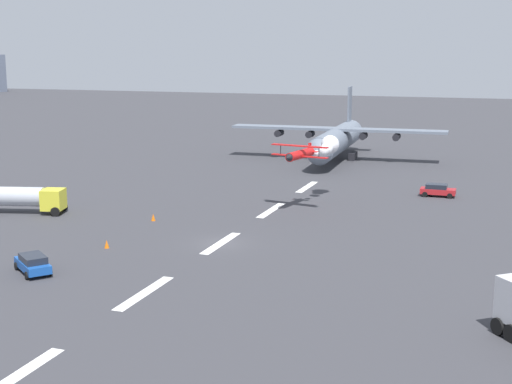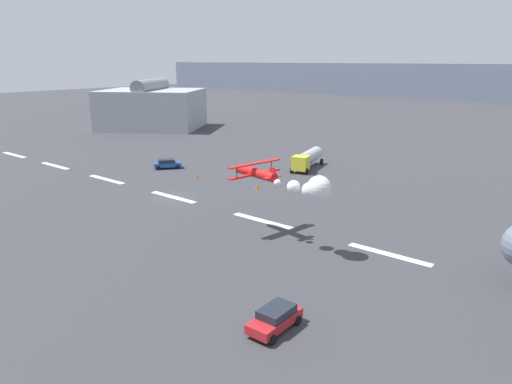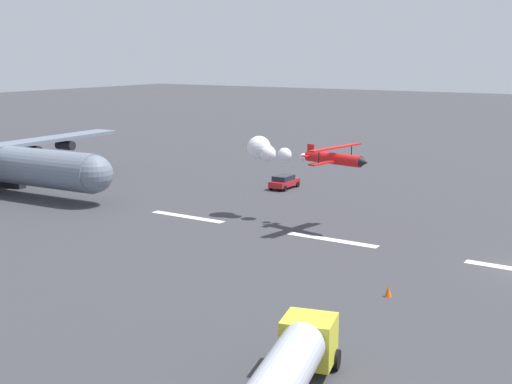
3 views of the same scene
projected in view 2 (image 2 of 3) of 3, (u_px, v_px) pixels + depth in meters
ground_plane at (173, 197)px, 61.26m from camera, size 440.00×440.00×0.00m
runway_stripe_0 at (14, 155)px, 88.21m from camera, size 8.00×0.90×0.01m
runway_stripe_1 at (55, 166)px, 79.22m from camera, size 8.00×0.90×0.01m
runway_stripe_2 at (107, 179)px, 70.24m from camera, size 8.00×0.90×0.01m
runway_stripe_3 at (173, 197)px, 61.25m from camera, size 8.00×0.90×0.01m
runway_stripe_4 at (263, 221)px, 52.27m from camera, size 8.00×0.90×0.01m
runway_stripe_5 at (389, 254)px, 43.28m from camera, size 8.00×0.90×0.01m
mountain_ridge_distant at (508, 83)px, 197.86m from camera, size 396.00×16.00×15.43m
stunt_biplane_red at (294, 183)px, 43.74m from camera, size 12.77×6.65×2.26m
fuel_tanker_truck at (308, 158)px, 76.74m from camera, size 4.90×9.66×2.90m
followme_car_yellow at (275, 318)px, 31.13m from camera, size 2.06×4.17×1.52m
airport_staff_sedan at (167, 164)px, 77.14m from camera, size 4.09×4.53×1.52m
hangar_building at (152, 108)px, 121.70m from camera, size 30.70×29.05×12.44m
traffic_cone_near at (196, 176)px, 70.90m from camera, size 0.44×0.44×0.75m
traffic_cone_far at (257, 186)px, 65.01m from camera, size 0.44×0.44×0.75m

